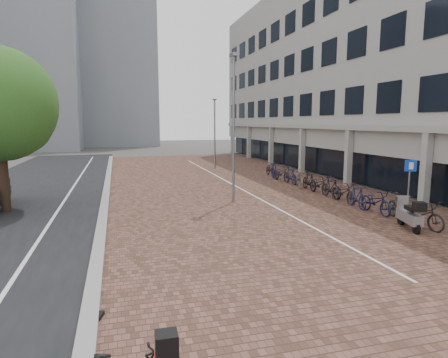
% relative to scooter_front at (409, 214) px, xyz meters
% --- Properties ---
extents(ground, '(140.00, 140.00, 0.00)m').
position_rel_scooter_front_xyz_m(ground, '(-5.35, -0.92, -0.57)').
color(ground, '#474442').
rests_on(ground, ground).
extents(plaza_brick, '(14.50, 42.00, 0.04)m').
position_rel_scooter_front_xyz_m(plaza_brick, '(-3.35, 11.08, -0.56)').
color(plaza_brick, brown).
rests_on(plaza_brick, ground).
extents(street_asphalt, '(8.00, 50.00, 0.03)m').
position_rel_scooter_front_xyz_m(street_asphalt, '(-14.35, 11.08, -0.57)').
color(street_asphalt, black).
rests_on(street_asphalt, ground).
extents(curb, '(0.35, 42.00, 0.14)m').
position_rel_scooter_front_xyz_m(curb, '(-10.45, 11.08, -0.50)').
color(curb, gray).
rests_on(curb, ground).
extents(lane_line, '(0.12, 44.00, 0.00)m').
position_rel_scooter_front_xyz_m(lane_line, '(-12.35, 11.08, -0.55)').
color(lane_line, white).
rests_on(lane_line, street_asphalt).
extents(parking_line, '(0.10, 30.00, 0.00)m').
position_rel_scooter_front_xyz_m(parking_line, '(-3.15, 11.08, -0.54)').
color(parking_line, white).
rests_on(parking_line, plaza_brick).
extents(office_building, '(8.40, 40.00, 15.00)m').
position_rel_scooter_front_xyz_m(office_building, '(7.62, 15.08, 7.87)').
color(office_building, '#999994').
rests_on(office_building, ground).
extents(bg_towers, '(33.00, 23.00, 32.00)m').
position_rel_scooter_front_xyz_m(bg_towers, '(-19.69, 48.02, 13.39)').
color(bg_towers, gray).
rests_on(bg_towers, ground).
extents(shoes, '(0.48, 0.43, 0.10)m').
position_rel_scooter_front_xyz_m(shoes, '(-10.35, -3.68, -0.52)').
color(shoes, black).
rests_on(shoes, ground).
extents(scooter_front, '(0.98, 1.74, 1.14)m').
position_rel_scooter_front_xyz_m(scooter_front, '(0.00, 0.00, 0.00)').
color(scooter_front, '#96969B').
rests_on(scooter_front, ground).
extents(parking_sign, '(0.44, 0.22, 2.24)m').
position_rel_scooter_front_xyz_m(parking_sign, '(1.70, 2.04, 0.91)').
color(parking_sign, slate).
rests_on(parking_sign, ground).
extents(lamp_near, '(0.12, 0.12, 6.74)m').
position_rel_scooter_front_xyz_m(lamp_near, '(-4.62, 6.09, 2.80)').
color(lamp_near, gray).
rests_on(lamp_near, ground).
extents(lamp_far, '(0.12, 0.12, 5.52)m').
position_rel_scooter_front_xyz_m(lamp_far, '(-2.23, 19.10, 2.19)').
color(lamp_far, gray).
rests_on(lamp_far, ground).
extents(street_tree, '(4.70, 4.70, 6.84)m').
position_rel_scooter_front_xyz_m(street_tree, '(-14.33, 7.06, 3.78)').
color(street_tree, '#382619').
rests_on(street_tree, ground).
extents(bike_row, '(1.25, 15.84, 1.05)m').
position_rel_scooter_front_xyz_m(bike_row, '(0.40, 6.98, -0.05)').
color(bike_row, black).
rests_on(bike_row, ground).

